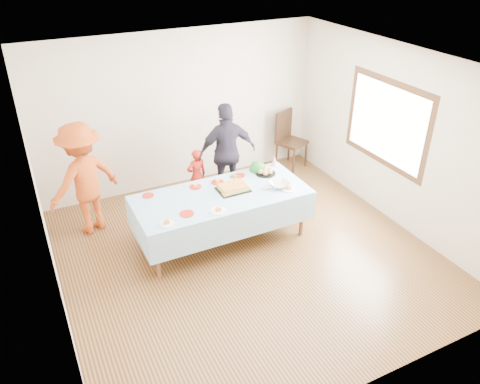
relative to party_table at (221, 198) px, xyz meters
The scene contains 22 objects.
ground 0.89m from the party_table, 71.89° to the right, with size 5.00×5.00×0.00m, color #452413.
room_walls 1.17m from the party_table, 66.17° to the right, with size 5.04×5.04×2.72m.
party_table is the anchor object (origin of this frame).
birthday_cake 0.22m from the party_table, ahead, with size 0.45×0.35×0.08m.
rolls_tray 0.91m from the party_table, 17.35° to the left, with size 0.31×0.31×0.09m.
punch_bowl 0.88m from the party_table, 11.57° to the right, with size 0.29×0.29×0.07m, color silver.
party_hat 1.23m from the party_table, 22.08° to the left, with size 0.10×0.10×0.17m, color silver.
fork_pile 0.73m from the party_table, 15.19° to the right, with size 0.24×0.18×0.07m, color white, non-canonical shape.
plate_red_far_a 1.04m from the party_table, 156.19° to the left, with size 0.17×0.17×0.01m, color red.
plate_red_far_b 0.44m from the party_table, 125.44° to the left, with size 0.18×0.18×0.01m, color red.
plate_red_far_c 0.36m from the party_table, 74.93° to the left, with size 0.19×0.19×0.01m, color red.
plate_red_far_d 0.62m from the party_table, 38.69° to the left, with size 0.17×0.17×0.01m, color red.
plate_red_near 0.69m from the party_table, 156.31° to the right, with size 0.19×0.19×0.01m, color red.
plate_white_left 1.02m from the party_table, 157.88° to the right, with size 0.20×0.20×0.01m, color white.
plate_white_mid 0.46m from the party_table, 119.55° to the right, with size 0.22×0.22×0.01m, color white.
plate_white_right 0.98m from the party_table, 18.76° to the right, with size 0.20×0.20×0.01m, color white.
dining_chair 2.77m from the party_table, 38.22° to the left, with size 0.62×0.62×1.10m.
toddler_left 1.24m from the party_table, 85.54° to the left, with size 0.35×0.23×0.96m, color red.
toddler_mid 0.94m from the party_table, 27.17° to the left, with size 0.45×0.29×0.93m, color #236A24.
toddler_right 0.64m from the party_table, 47.51° to the left, with size 0.39×0.31×0.81m, color tan.
adult_left 2.05m from the party_table, 145.70° to the left, with size 1.13×0.65×1.74m, color #B94617.
adult_right 1.27m from the party_table, 61.23° to the left, with size 0.99×0.41×1.69m, color #282533.
Camera 1 is at (-2.48, -4.79, 4.11)m, focal length 35.00 mm.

